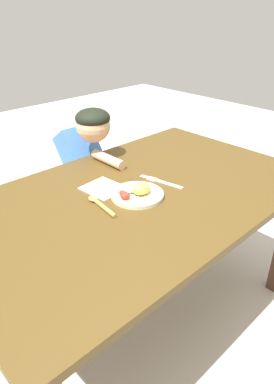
% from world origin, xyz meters
% --- Properties ---
extents(ground_plane, '(8.00, 8.00, 0.00)m').
position_xyz_m(ground_plane, '(0.00, 0.00, 0.00)').
color(ground_plane, beige).
extents(dining_table, '(1.49, 0.91, 0.70)m').
position_xyz_m(dining_table, '(0.00, 0.00, 0.63)').
color(dining_table, '#4C3716').
rests_on(dining_table, ground_plane).
extents(plate, '(0.21, 0.21, 0.06)m').
position_xyz_m(plate, '(-0.03, -0.02, 0.72)').
color(plate, beige).
rests_on(plate, dining_table).
extents(fork, '(0.06, 0.21, 0.01)m').
position_xyz_m(fork, '(0.13, -0.00, 0.70)').
color(fork, silver).
rests_on(fork, dining_table).
extents(spoon, '(0.05, 0.18, 0.02)m').
position_xyz_m(spoon, '(-0.18, 0.03, 0.71)').
color(spoon, tan).
rests_on(spoon, dining_table).
extents(person, '(0.18, 0.47, 0.95)m').
position_xyz_m(person, '(0.10, 0.52, 0.53)').
color(person, '#4E3A69').
rests_on(person, ground_plane).
extents(napkin, '(0.16, 0.17, 0.00)m').
position_xyz_m(napkin, '(-0.08, 0.12, 0.70)').
color(napkin, white).
rests_on(napkin, dining_table).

